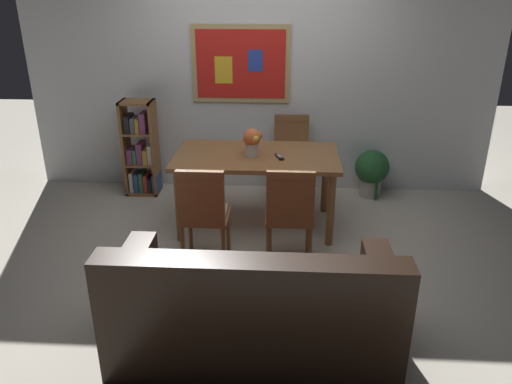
% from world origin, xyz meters
% --- Properties ---
extents(ground_plane, '(12.00, 12.00, 0.00)m').
position_xyz_m(ground_plane, '(0.00, 0.00, 0.00)').
color(ground_plane, beige).
extents(wall_back_with_painting, '(5.20, 0.14, 2.60)m').
position_xyz_m(wall_back_with_painting, '(-0.00, 1.60, 1.30)').
color(wall_back_with_painting, silver).
rests_on(wall_back_with_painting, ground_plane).
extents(dining_table, '(1.55, 0.89, 0.74)m').
position_xyz_m(dining_table, '(0.03, 0.52, 0.65)').
color(dining_table, brown).
rests_on(dining_table, ground_plane).
extents(dining_chair_near_left, '(0.40, 0.41, 0.91)m').
position_xyz_m(dining_chair_near_left, '(-0.36, -0.29, 0.54)').
color(dining_chair_near_left, brown).
rests_on(dining_chair_near_left, ground_plane).
extents(dining_chair_near_right, '(0.40, 0.41, 0.91)m').
position_xyz_m(dining_chair_near_right, '(0.35, -0.26, 0.54)').
color(dining_chair_near_right, brown).
rests_on(dining_chair_near_right, ground_plane).
extents(dining_chair_far_right, '(0.40, 0.41, 0.91)m').
position_xyz_m(dining_chair_far_right, '(0.37, 1.30, 0.54)').
color(dining_chair_far_right, brown).
rests_on(dining_chair_far_right, ground_plane).
extents(leather_couch, '(1.80, 0.84, 0.84)m').
position_xyz_m(leather_couch, '(0.12, -1.33, 0.31)').
color(leather_couch, black).
rests_on(leather_couch, ground_plane).
extents(bookshelf, '(0.36, 0.28, 1.07)m').
position_xyz_m(bookshelf, '(-1.31, 1.28, 0.48)').
color(bookshelf, brown).
rests_on(bookshelf, ground_plane).
extents(potted_ivy, '(0.38, 0.38, 0.62)m').
position_xyz_m(potted_ivy, '(1.28, 1.34, 0.30)').
color(potted_ivy, '#B2ADA3').
rests_on(potted_ivy, ground_plane).
extents(flower_vase, '(0.18, 0.18, 0.26)m').
position_xyz_m(flower_vase, '(-0.01, 0.48, 0.89)').
color(flower_vase, beige).
rests_on(flower_vase, dining_table).
extents(tv_remote, '(0.09, 0.16, 0.02)m').
position_xyz_m(tv_remote, '(0.25, 0.43, 0.76)').
color(tv_remote, black).
rests_on(tv_remote, dining_table).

